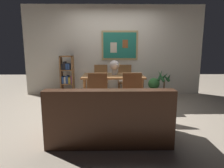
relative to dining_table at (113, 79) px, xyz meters
name	(u,v)px	position (x,y,z in m)	size (l,w,h in m)	color
ground_plane	(115,110)	(0.03, -0.51, -0.64)	(12.00, 12.00, 0.00)	tan
wall_back_with_painting	(114,51)	(0.04, 1.10, 0.66)	(5.20, 0.14, 2.60)	silver
dining_table	(113,79)	(0.00, 0.00, 0.00)	(1.48, 0.91, 0.74)	brown
dining_chair_far_right	(125,78)	(0.35, 0.80, -0.10)	(0.40, 0.41, 0.91)	brown
dining_chair_far_left	(101,78)	(-0.34, 0.80, -0.10)	(0.40, 0.41, 0.91)	brown
dining_chair_near_right	(131,90)	(0.36, -0.83, -0.10)	(0.40, 0.41, 0.91)	brown
dining_chair_near_left	(98,90)	(-0.33, -0.83, -0.10)	(0.40, 0.41, 0.91)	brown
leather_couch	(109,120)	(-0.10, -1.94, -0.33)	(1.80, 0.84, 0.84)	#472819
bookshelf	(67,79)	(-1.28, 0.74, -0.12)	(0.36, 0.28, 1.17)	brown
potted_ivy	(154,87)	(1.18, 0.70, -0.35)	(0.33, 0.33, 0.57)	#B2ADA3
potted_palm	(164,87)	(1.38, 0.42, -0.29)	(0.38, 0.42, 0.82)	#4C4742
flower_vase	(115,66)	(0.04, 0.08, 0.31)	(0.25, 0.24, 0.35)	beige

